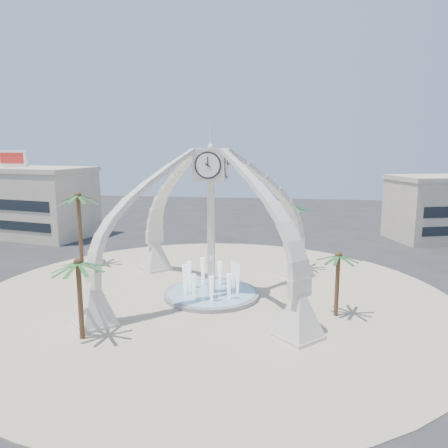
# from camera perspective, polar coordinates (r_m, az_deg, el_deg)

# --- Properties ---
(ground) EXTENTS (140.00, 140.00, 0.00)m
(ground) POSITION_cam_1_polar(r_m,az_deg,el_deg) (37.23, -1.65, -9.48)
(ground) COLOR #282828
(ground) RESTS_ON ground
(plaza) EXTENTS (40.00, 40.00, 0.06)m
(plaza) POSITION_cam_1_polar(r_m,az_deg,el_deg) (37.22, -1.65, -9.44)
(plaza) COLOR tan
(plaza) RESTS_ON ground
(clock_tower) EXTENTS (17.94, 17.94, 16.30)m
(clock_tower) POSITION_cam_1_polar(r_m,az_deg,el_deg) (35.56, -1.70, 0.41)
(clock_tower) COLOR silver
(clock_tower) RESTS_ON ground
(fountain) EXTENTS (8.00, 8.00, 3.62)m
(fountain) POSITION_cam_1_polar(r_m,az_deg,el_deg) (37.13, -1.65, -9.06)
(fountain) COLOR gray
(fountain) RESTS_ON ground
(building_nw) EXTENTS (23.75, 13.73, 11.90)m
(building_nw) POSITION_cam_1_polar(r_m,az_deg,el_deg) (68.62, -25.49, 2.78)
(building_nw) COLOR beige
(building_nw) RESTS_ON ground
(palm_east) EXTENTS (4.15, 4.15, 5.32)m
(palm_east) POSITION_cam_1_polar(r_m,az_deg,el_deg) (32.89, 14.73, -4.07)
(palm_east) COLOR brown
(palm_east) RESTS_ON ground
(palm_west) EXTENTS (4.81, 4.81, 8.31)m
(palm_west) POSITION_cam_1_polar(r_m,az_deg,el_deg) (47.41, -18.53, 3.43)
(palm_west) COLOR brown
(palm_west) RESTS_ON ground
(palm_north) EXTENTS (5.47, 5.47, 7.50)m
(palm_north) POSITION_cam_1_polar(r_m,az_deg,el_deg) (43.95, 8.67, 2.34)
(palm_north) COLOR brown
(palm_north) RESTS_ON ground
(palm_south) EXTENTS (3.86, 3.86, 5.89)m
(palm_south) POSITION_cam_1_polar(r_m,az_deg,el_deg) (29.41, -18.54, -4.90)
(palm_south) COLOR brown
(palm_south) RESTS_ON ground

